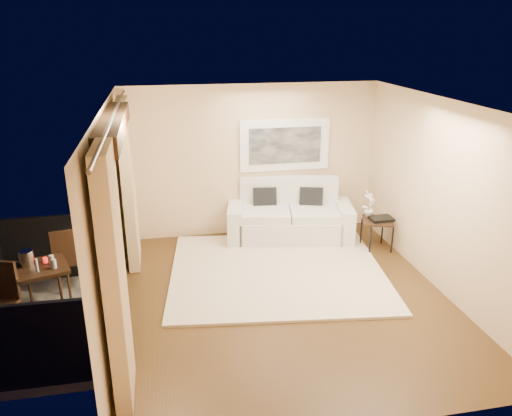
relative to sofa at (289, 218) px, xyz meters
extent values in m
plane|color=#503517|center=(-0.60, -2.10, -0.37)|extent=(5.00, 5.00, 0.00)
plane|color=white|center=(-0.60, -2.10, 2.33)|extent=(5.00, 5.00, 0.00)
plane|color=beige|center=(-0.60, 0.40, 0.98)|extent=(4.50, 0.00, 4.50)
plane|color=beige|center=(-0.60, -4.60, 0.98)|extent=(4.50, 0.00, 4.50)
plane|color=beige|center=(1.65, -2.10, 0.98)|extent=(0.00, 5.00, 5.00)
plane|color=beige|center=(-2.85, -0.25, 0.98)|extent=(0.00, 2.70, 2.70)
plane|color=beige|center=(-2.85, -3.95, 0.98)|extent=(0.00, 2.70, 2.70)
plane|color=beige|center=(-2.85, -2.10, 2.18)|extent=(0.00, 2.40, 2.40)
cube|color=black|center=(-2.73, -2.10, 2.15)|extent=(0.28, 2.40, 0.22)
cube|color=#605B56|center=(-3.75, -2.10, -0.43)|extent=(1.80, 2.60, 0.12)
cube|color=black|center=(-3.75, -0.83, 0.13)|extent=(1.80, 0.06, 1.00)
cube|color=black|center=(-3.75, -3.37, 0.13)|extent=(1.80, 0.06, 1.00)
cube|color=#D9B785|center=(-2.71, -0.55, 0.95)|extent=(0.16, 0.75, 2.62)
cube|color=#D9B785|center=(-2.71, -3.65, 0.95)|extent=(0.16, 0.75, 2.62)
cylinder|color=#4C473F|center=(-2.71, -2.10, 2.26)|extent=(0.04, 4.80, 0.04)
cube|color=white|center=(-0.01, 0.37, 1.25)|extent=(1.62, 0.05, 0.92)
cube|color=black|center=(-0.01, 0.34, 1.25)|extent=(1.30, 0.02, 0.64)
cube|color=beige|center=(-0.53, -1.32, -0.35)|extent=(3.58, 3.22, 0.04)
cube|color=silver|center=(-0.01, -0.08, -0.15)|extent=(1.91, 1.24, 0.44)
cube|color=silver|center=(0.05, 0.28, 0.25)|extent=(1.78, 0.55, 0.85)
cube|color=silver|center=(-0.97, 0.10, -0.05)|extent=(0.42, 0.97, 0.65)
cube|color=silver|center=(0.94, -0.25, -0.05)|extent=(0.42, 0.97, 0.65)
cube|color=silver|center=(-0.44, -0.03, 0.14)|extent=(0.97, 0.97, 0.15)
cube|color=silver|center=(0.40, -0.19, 0.14)|extent=(0.97, 0.97, 0.15)
cube|color=black|center=(-0.41, 0.21, 0.32)|extent=(0.43, 0.23, 0.43)
cube|color=black|center=(0.41, 0.05, 0.32)|extent=(0.45, 0.31, 0.43)
cube|color=black|center=(1.33, -0.79, 0.15)|extent=(0.63, 0.63, 0.04)
cylinder|color=black|center=(1.14, -0.99, -0.12)|extent=(0.03, 0.03, 0.50)
cylinder|color=black|center=(1.53, -0.99, -0.12)|extent=(0.03, 0.03, 0.50)
cylinder|color=black|center=(1.14, -0.59, -0.12)|extent=(0.03, 0.03, 0.50)
cylinder|color=black|center=(1.53, -0.59, -0.12)|extent=(0.03, 0.03, 0.50)
cube|color=black|center=(1.38, -0.81, 0.19)|extent=(0.39, 0.29, 0.05)
imported|color=white|center=(1.21, -0.66, 0.41)|extent=(0.30, 0.29, 0.48)
cube|color=black|center=(-3.79, -1.94, 0.33)|extent=(0.78, 0.78, 0.05)
cylinder|color=black|center=(-4.04, -2.19, -0.03)|extent=(0.04, 0.04, 0.68)
cylinder|color=black|center=(-3.54, -2.19, -0.03)|extent=(0.04, 0.04, 0.68)
cylinder|color=black|center=(-4.04, -1.69, -0.03)|extent=(0.04, 0.04, 0.68)
cylinder|color=black|center=(-3.54, -1.69, -0.03)|extent=(0.04, 0.04, 0.68)
cube|color=black|center=(-3.60, -1.17, 0.07)|extent=(0.49, 0.49, 0.05)
cube|color=black|center=(-3.56, -1.36, 0.32)|extent=(0.42, 0.13, 0.55)
cylinder|color=black|center=(-3.47, -0.97, -0.16)|extent=(0.03, 0.03, 0.43)
cylinder|color=black|center=(-3.80, -1.04, -0.16)|extent=(0.03, 0.03, 0.43)
cylinder|color=black|center=(-3.40, -1.30, -0.16)|extent=(0.03, 0.03, 0.43)
cylinder|color=black|center=(-3.73, -1.37, -0.16)|extent=(0.03, 0.03, 0.43)
cube|color=black|center=(-4.20, -2.20, 0.32)|extent=(0.41, 0.17, 0.54)
cylinder|color=black|center=(-4.14, -2.58, -0.16)|extent=(0.03, 0.03, 0.43)
cylinder|color=black|center=(-4.04, -2.26, -0.16)|extent=(0.03, 0.03, 0.43)
cylinder|color=silver|center=(-3.96, -1.87, 0.46)|extent=(0.18, 0.18, 0.20)
cylinder|color=red|center=(-3.75, -1.84, 0.39)|extent=(0.06, 0.06, 0.07)
cylinder|color=silver|center=(-3.80, -2.10, 0.45)|extent=(0.04, 0.04, 0.18)
cylinder|color=silver|center=(-3.61, -2.03, 0.42)|extent=(0.06, 0.06, 0.12)
cylinder|color=silver|center=(-3.66, -1.90, 0.42)|extent=(0.06, 0.06, 0.12)
camera|label=1|loc=(-2.19, -8.08, 3.24)|focal=35.00mm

